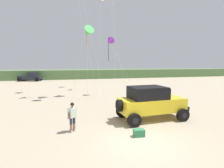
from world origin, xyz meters
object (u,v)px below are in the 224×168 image
at_px(cooler_box, 139,133).
at_px(kite_pink_ribbon, 110,42).
at_px(jeep, 151,102).
at_px(kite_orange_streamer, 88,32).
at_px(distant_pickup, 31,77).
at_px(person_watching, 72,115).

height_order(cooler_box, kite_pink_ribbon, kite_pink_ribbon).
bearing_deg(jeep, kite_orange_streamer, 106.16).
xyz_separation_m(jeep, distant_pickup, (-13.14, 30.37, -0.26)).
height_order(jeep, kite_pink_ribbon, kite_pink_ribbon).
bearing_deg(distant_pickup, jeep, -66.60).
distance_m(cooler_box, kite_orange_streamer, 14.71).
distance_m(distant_pickup, kite_pink_ribbon, 24.72).
relative_size(distant_pickup, kite_pink_ribbon, 0.71).
distance_m(jeep, person_watching, 5.31).
distance_m(jeep, distant_pickup, 33.10).
height_order(cooler_box, kite_orange_streamer, kite_orange_streamer).
relative_size(jeep, person_watching, 2.95).
bearing_deg(jeep, distant_pickup, 113.40).
bearing_deg(jeep, person_watching, -169.72).
bearing_deg(kite_pink_ribbon, distant_pickup, 121.62).
height_order(person_watching, kite_orange_streamer, kite_orange_streamer).
relative_size(person_watching, kite_pink_ribbon, 0.24).
xyz_separation_m(cooler_box, distant_pickup, (-11.26, 32.83, 0.75)).
distance_m(distant_pickup, kite_orange_streamer, 23.39).
bearing_deg(kite_pink_ribbon, person_watching, -113.69).
bearing_deg(kite_orange_streamer, distant_pickup, 116.86).
bearing_deg(person_watching, cooler_box, -24.44).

